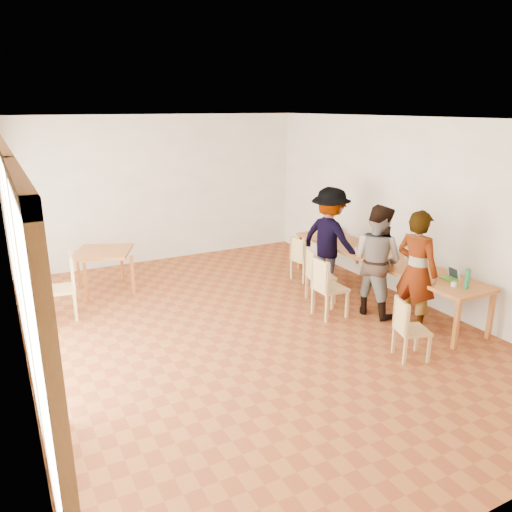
{
  "coord_description": "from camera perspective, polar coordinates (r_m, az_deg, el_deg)",
  "views": [
    {
      "loc": [
        -3.06,
        -6.02,
        3.16
      ],
      "look_at": [
        0.12,
        0.02,
        1.1
      ],
      "focal_mm": 35.0,
      "sensor_mm": 36.0,
      "label": 1
    }
  ],
  "objects": [
    {
      "name": "wall_right",
      "position": [
        8.7,
        17.18,
        5.05
      ],
      "size": [
        0.1,
        8.0,
        3.0
      ],
      "primitive_type": "cube",
      "color": "white",
      "rests_on": "ground"
    },
    {
      "name": "person_far",
      "position": [
        8.87,
        8.42,
        1.94
      ],
      "size": [
        0.99,
        1.33,
        1.83
      ],
      "primitive_type": "imported",
      "rotation": [
        0.0,
        0.0,
        1.87
      ],
      "color": "gray",
      "rests_on": "ground"
    },
    {
      "name": "laptop_far",
      "position": [
        9.03,
        12.99,
        1.3
      ],
      "size": [
        0.32,
        0.33,
        0.23
      ],
      "rotation": [
        0.0,
        0.0,
        -0.41
      ],
      "color": "#56B033",
      "rests_on": "communal_table"
    },
    {
      "name": "chair_spare",
      "position": [
        8.14,
        -20.91,
        -2.59
      ],
      "size": [
        0.51,
        0.51,
        0.53
      ],
      "rotation": [
        0.0,
        0.0,
        3.04
      ],
      "color": "tan",
      "rests_on": "ground"
    },
    {
      "name": "green_bottle",
      "position": [
        7.42,
        22.99,
        -2.41
      ],
      "size": [
        0.07,
        0.07,
        0.28
      ],
      "primitive_type": "cylinder",
      "color": "#1B7040",
      "rests_on": "communal_table"
    },
    {
      "name": "yellow_mug",
      "position": [
        9.03,
        12.13,
        1.24
      ],
      "size": [
        0.12,
        0.12,
        0.09
      ],
      "primitive_type": "imported",
      "rotation": [
        0.0,
        0.0,
        -0.03
      ],
      "color": "orange",
      "rests_on": "communal_table"
    },
    {
      "name": "wall_front",
      "position": [
        4.03,
        26.47,
        -9.47
      ],
      "size": [
        6.0,
        0.1,
        3.0
      ],
      "primitive_type": "cube",
      "color": "white",
      "rests_on": "ground"
    },
    {
      "name": "wall_back",
      "position": [
        10.61,
        -10.73,
        7.51
      ],
      "size": [
        6.0,
        0.1,
        3.0
      ],
      "primitive_type": "cube",
      "color": "white",
      "rests_on": "ground"
    },
    {
      "name": "laptop_near",
      "position": [
        7.76,
        21.42,
        -2.11
      ],
      "size": [
        0.21,
        0.24,
        0.19
      ],
      "rotation": [
        0.0,
        0.0,
        -0.06
      ],
      "color": "#56B033",
      "rests_on": "communal_table"
    },
    {
      "name": "clear_glass",
      "position": [
        8.46,
        16.88,
        -0.18
      ],
      "size": [
        0.07,
        0.07,
        0.09
      ],
      "primitive_type": "cylinder",
      "color": "silver",
      "rests_on": "communal_table"
    },
    {
      "name": "pink_phone",
      "position": [
        9.39,
        12.1,
        1.59
      ],
      "size": [
        0.05,
        0.1,
        0.01
      ],
      "primitive_type": "cube",
      "color": "#CD3046",
      "rests_on": "communal_table"
    },
    {
      "name": "side_table",
      "position": [
        9.08,
        -17.06,
        0.12
      ],
      "size": [
        0.9,
        0.9,
        0.75
      ],
      "rotation": [
        0.0,
        0.0,
        -0.4
      ],
      "color": "#A86625",
      "rests_on": "ground"
    },
    {
      "name": "window_wall",
      "position": [
        6.24,
        -25.74,
        -0.35
      ],
      "size": [
        0.1,
        8.0,
        3.0
      ],
      "primitive_type": "cube",
      "color": "white",
      "rests_on": "ground"
    },
    {
      "name": "chair_empty",
      "position": [
        9.3,
        5.17,
        0.18
      ],
      "size": [
        0.46,
        0.46,
        0.44
      ],
      "rotation": [
        0.0,
        0.0,
        0.2
      ],
      "color": "tan",
      "rests_on": "ground"
    },
    {
      "name": "chair_mid",
      "position": [
        7.7,
        7.92,
        -2.93
      ],
      "size": [
        0.44,
        0.44,
        0.51
      ],
      "rotation": [
        0.0,
        0.0,
        -0.01
      ],
      "color": "tan",
      "rests_on": "ground"
    },
    {
      "name": "ground",
      "position": [
        7.46,
        -0.72,
        -8.28
      ],
      "size": [
        8.0,
        8.0,
        0.0
      ],
      "primitive_type": "plane",
      "color": "#965024",
      "rests_on": "ground"
    },
    {
      "name": "condiment_cup",
      "position": [
        7.47,
        21.68,
        -3.02
      ],
      "size": [
        0.08,
        0.08,
        0.06
      ],
      "primitive_type": "cylinder",
      "color": "white",
      "rests_on": "communal_table"
    },
    {
      "name": "person_mid",
      "position": [
        7.92,
        13.61,
        -0.48
      ],
      "size": [
        0.86,
        0.99,
        1.75
      ],
      "primitive_type": "imported",
      "rotation": [
        0.0,
        0.0,
        1.84
      ],
      "color": "gray",
      "rests_on": "ground"
    },
    {
      "name": "laptop_mid",
      "position": [
        8.5,
        13.88,
        0.19
      ],
      "size": [
        0.25,
        0.27,
        0.19
      ],
      "rotation": [
        0.0,
        0.0,
        -0.29
      ],
      "color": "#56B033",
      "rests_on": "communal_table"
    },
    {
      "name": "ceiling",
      "position": [
        6.75,
        -0.82,
        15.6
      ],
      "size": [
        6.0,
        8.0,
        0.04
      ],
      "primitive_type": "cube",
      "color": "white",
      "rests_on": "wall_back"
    },
    {
      "name": "person_near",
      "position": [
        7.46,
        17.85,
        -1.71
      ],
      "size": [
        0.55,
        0.73,
        1.79
      ],
      "primitive_type": "imported",
      "rotation": [
        0.0,
        0.0,
        1.77
      ],
      "color": "gray",
      "rests_on": "ground"
    },
    {
      "name": "chair_near",
      "position": [
        6.71,
        16.85,
        -7.33
      ],
      "size": [
        0.48,
        0.48,
        0.44
      ],
      "rotation": [
        0.0,
        0.0,
        -0.31
      ],
      "color": "tan",
      "rests_on": "ground"
    },
    {
      "name": "chair_far",
      "position": [
        8.31,
        6.82,
        -1.6
      ],
      "size": [
        0.51,
        0.51,
        0.48
      ],
      "rotation": [
        0.0,
        0.0,
        -0.26
      ],
      "color": "tan",
      "rests_on": "ground"
    },
    {
      "name": "black_pouch",
      "position": [
        10.04,
        8.84,
        2.97
      ],
      "size": [
        0.16,
        0.26,
        0.09
      ],
      "primitive_type": "cube",
      "color": "black",
      "rests_on": "communal_table"
    },
    {
      "name": "communal_table",
      "position": [
        8.62,
        13.98,
        -0.29
      ],
      "size": [
        0.8,
        4.0,
        0.75
      ],
      "color": "#A86625",
      "rests_on": "ground"
    }
  ]
}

